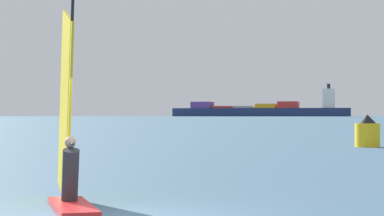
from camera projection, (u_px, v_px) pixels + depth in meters
name	position (u px, v px, depth m)	size (l,w,h in m)	color
windsurfer	(69.00, 150.00, 14.84)	(2.08, 3.60, 4.34)	red
cargo_ship	(263.00, 110.00, 904.68)	(212.71, 39.29, 38.43)	navy
channel_buoy	(367.00, 133.00, 42.21)	(1.39, 1.39, 1.82)	yellow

